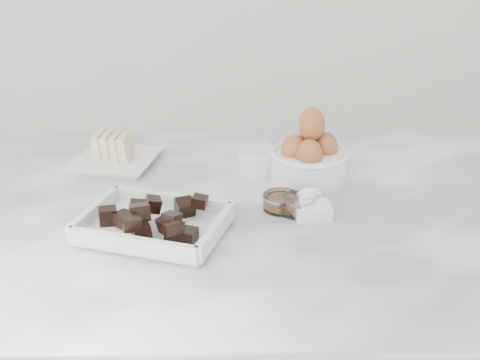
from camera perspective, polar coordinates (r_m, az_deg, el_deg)
name	(u,v)px	position (r m, az deg, el deg)	size (l,w,h in m)	color
marble_slab	(229,218)	(1.19, -0.93, -3.25)	(1.20, 0.80, 0.04)	white
chocolate_dish	(153,220)	(1.09, -7.42, -3.37)	(0.27, 0.24, 0.06)	white
butter_plate	(114,153)	(1.38, -10.68, 2.24)	(0.19, 0.19, 0.06)	white
sugar_ramekin	(259,160)	(1.31, 1.64, 1.74)	(0.08, 0.08, 0.05)	white
egg_bowl	(309,157)	(1.28, 5.94, 1.95)	(0.15, 0.15, 0.14)	white
honey_bowl	(281,201)	(1.17, 3.54, -1.84)	(0.07, 0.07, 0.03)	white
zest_bowl	(297,204)	(1.16, 4.92, -2.08)	(0.07, 0.07, 0.03)	white
vanilla_spoon	(310,209)	(1.15, 5.98, -2.44)	(0.06, 0.07, 0.04)	white
salt_spoon	(312,206)	(1.15, 6.13, -2.23)	(0.06, 0.08, 0.05)	white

